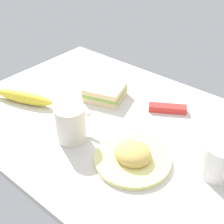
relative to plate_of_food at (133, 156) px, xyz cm
name	(u,v)px	position (x,y,z in cm)	size (l,w,h in cm)	color
tabletop	(112,123)	(14.34, -9.34, -2.41)	(90.00, 64.00, 2.00)	beige
plate_of_food	(133,156)	(0.00, 0.00, 0.00)	(18.87, 18.87, 4.69)	#EAE58C
coffee_mug_black	(71,123)	(17.46, 3.55, 3.65)	(7.91, 10.00, 9.85)	silver
coffee_mug_milky	(219,159)	(-17.26, -9.37, 3.01)	(10.19, 9.34, 8.56)	white
sandwich_main	(105,92)	(23.93, -17.38, 0.79)	(14.07, 13.32, 4.40)	beige
banana	(24,97)	(41.64, 1.10, 0.53)	(20.35, 10.41, 3.87)	yellow
snack_bar	(167,108)	(4.53, -23.67, -0.41)	(11.25, 2.86, 2.00)	red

